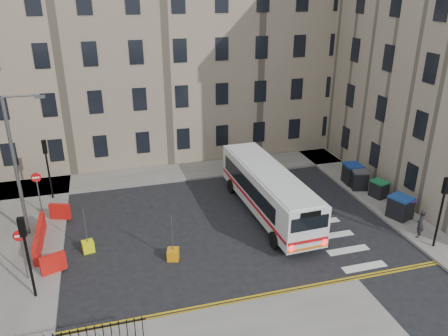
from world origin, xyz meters
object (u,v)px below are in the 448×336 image
wheelie_bin_a (400,207)px  wheelie_bin_c (379,189)px  streetlamp (15,166)px  wheelie_bin_d (359,179)px  bus (268,189)px  bollard_yellow (88,246)px  wheelie_bin_e (352,174)px  bollard_chevron (173,254)px  pedestrian (420,224)px  wheelie_bin_b (402,207)px

wheelie_bin_a → wheelie_bin_c: wheelie_bin_a is taller
streetlamp → wheelie_bin_d: streetlamp is taller
bus → bollard_yellow: (-10.92, -1.37, -1.37)m
wheelie_bin_a → bollard_yellow: (-18.44, 1.60, -0.56)m
bus → wheelie_bin_e: (7.43, 2.36, -0.79)m
bollard_chevron → pedestrian: bearing=-7.5°
streetlamp → wheelie_bin_c: streetlamp is taller
wheelie_bin_c → wheelie_bin_e: 2.54m
streetlamp → pedestrian: size_ratio=4.83×
pedestrian → bollard_yellow: pedestrian is taller
wheelie_bin_c → bollard_yellow: bearing=167.6°
wheelie_bin_c → pedestrian: 5.15m
wheelie_bin_b → wheelie_bin_a: bearing=-166.3°
wheelie_bin_a → wheelie_bin_c: 2.89m
wheelie_bin_d → wheelie_bin_e: (-0.01, 0.85, 0.03)m
wheelie_bin_b → wheelie_bin_d: (-0.26, 4.42, 0.04)m
wheelie_bin_a → bollard_yellow: wheelie_bin_a is taller
wheelie_bin_d → wheelie_bin_c: bearing=-56.0°
wheelie_bin_e → pedestrian: bearing=-86.1°
wheelie_bin_a → wheelie_bin_c: size_ratio=1.28×
streetlamp → wheelie_bin_a: size_ratio=5.08×
wheelie_bin_c → bollard_chevron: bearing=176.4°
bollard_yellow → wheelie_bin_a: bearing=-4.9°
wheelie_bin_c → bollard_chevron: 14.95m
wheelie_bin_c → bollard_chevron: (-14.58, -3.27, -0.43)m
wheelie_bin_a → wheelie_bin_b: 0.19m
wheelie_bin_a → pedestrian: (-0.33, -2.23, 0.13)m
wheelie_bin_b → wheelie_bin_e: (-0.27, 5.27, 0.07)m
wheelie_bin_b → bollard_yellow: bearing=171.7°
wheelie_bin_d → wheelie_bin_e: 0.85m
pedestrian → bollard_chevron: pedestrian is taller
wheelie_bin_a → bollard_chevron: wheelie_bin_a is taller
wheelie_bin_e → bus: bearing=-156.8°
wheelie_bin_d → bollard_yellow: size_ratio=2.50×
wheelie_bin_d → wheelie_bin_a: bearing=-73.6°
bollard_yellow → bollard_chevron: bearing=-25.0°
pedestrian → bollard_chevron: 13.94m
bus → wheelie_bin_a: bearing=-23.7°
bollard_yellow → bollard_chevron: same height
streetlamp → bollard_chevron: 9.81m
wheelie_bin_e → bollard_chevron: (-14.03, -5.74, -0.58)m
wheelie_bin_b → wheelie_bin_c: (0.29, 2.80, -0.08)m
bus → wheelie_bin_d: (7.44, 1.50, -0.82)m
wheelie_bin_b → wheelie_bin_d: bearing=89.8°
streetlamp → wheelie_bin_d: bearing=0.7°
streetlamp → wheelie_bin_d: size_ratio=5.43×
streetlamp → bus: size_ratio=0.76×
pedestrian → bus: bearing=-72.2°
bus → wheelie_bin_d: bus is taller
wheelie_bin_a → wheelie_bin_e: 5.32m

